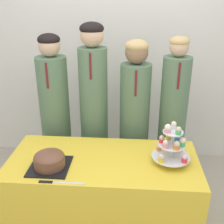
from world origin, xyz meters
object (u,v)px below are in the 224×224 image
student_2 (134,124)px  cake_knife (54,182)px  student_1 (94,115)px  student_0 (56,120)px  round_cake (49,160)px  student_3 (172,125)px  cupcake_stand (172,144)px

student_2 → cake_knife: bearing=-120.3°
student_1 → student_0: bearing=-180.0°
round_cake → student_3: size_ratio=0.18×
student_1 → student_2: student_1 is taller
round_cake → student_1: size_ratio=0.17×
round_cake → student_1: (0.22, 0.71, 0.04)m
round_cake → student_0: student_0 is taller
round_cake → student_0: 0.72m
student_0 → student_3: student_0 is taller
cake_knife → student_2: (0.52, 0.88, 0.02)m
student_2 → round_cake: bearing=-129.9°
cake_knife → student_1: (0.14, 0.88, 0.10)m
cupcake_stand → student_1: (-0.64, 0.58, -0.05)m
cake_knife → student_1: student_1 is taller
student_2 → student_0: bearing=180.0°
student_0 → cake_knife: bearing=-75.9°
student_1 → student_3: bearing=-0.0°
student_0 → student_1: bearing=0.0°
cupcake_stand → student_0: student_0 is taller
cake_knife → round_cake: bearing=112.7°
student_1 → cake_knife: bearing=-99.3°
round_cake → student_3: 1.17m
cake_knife → cupcake_stand: (0.79, 0.30, 0.15)m
round_cake → student_3: (0.94, 0.71, -0.03)m
cake_knife → student_0: (-0.22, 0.88, 0.03)m
student_1 → student_3: student_1 is taller
cupcake_stand → student_2: student_2 is taller
student_1 → student_3: (0.72, -0.00, -0.07)m
cupcake_stand → student_1: 0.87m
round_cake → cake_knife: size_ratio=0.92×
student_0 → student_3: 1.08m
student_1 → student_3: size_ratio=1.07×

